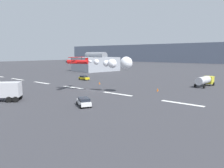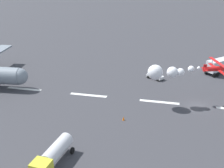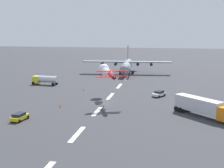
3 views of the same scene
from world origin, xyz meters
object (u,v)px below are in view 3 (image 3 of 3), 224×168
(cargo_transport_plane, at_px, (127,66))
(airport_staff_sedan, at_px, (19,117))
(semi_truck_orange, at_px, (204,107))
(stunt_biplane_red, at_px, (106,71))
(traffic_cone_near, at_px, (60,106))
(traffic_cone_far, at_px, (84,90))
(fuel_tanker_truck, at_px, (45,79))
(followme_car_yellow, at_px, (159,93))

(cargo_transport_plane, bearing_deg, airport_staff_sedan, 169.54)
(cargo_transport_plane, relative_size, semi_truck_orange, 2.85)
(stunt_biplane_red, relative_size, traffic_cone_near, 21.75)
(stunt_biplane_red, height_order, semi_truck_orange, stunt_biplane_red)
(stunt_biplane_red, bearing_deg, traffic_cone_far, 46.42)
(semi_truck_orange, bearing_deg, cargo_transport_plane, 22.59)
(traffic_cone_far, bearing_deg, fuel_tanker_truck, 64.46)
(semi_truck_orange, xyz_separation_m, airport_staff_sedan, (-9.06, 35.47, -1.32))
(cargo_transport_plane, bearing_deg, traffic_cone_far, 167.65)
(stunt_biplane_red, bearing_deg, traffic_cone_near, 144.14)
(followme_car_yellow, xyz_separation_m, airport_staff_sedan, (-26.62, 26.02, 0.00))
(stunt_biplane_red, xyz_separation_m, airport_staff_sedan, (-22.46, 12.54, -6.22))
(airport_staff_sedan, bearing_deg, traffic_cone_near, -21.27)
(airport_staff_sedan, bearing_deg, cargo_transport_plane, -10.46)
(followme_car_yellow, bearing_deg, traffic_cone_near, 125.61)
(stunt_biplane_red, height_order, traffic_cone_near, stunt_biplane_red)
(cargo_transport_plane, bearing_deg, traffic_cone_near, 171.88)
(semi_truck_orange, distance_m, traffic_cone_near, 31.27)
(followme_car_yellow, relative_size, airport_staff_sedan, 1.03)
(followme_car_yellow, height_order, airport_staff_sedan, same)
(stunt_biplane_red, distance_m, fuel_tanker_truck, 27.97)
(followme_car_yellow, distance_m, traffic_cone_near, 26.70)
(traffic_cone_far, bearing_deg, followme_car_yellow, -99.47)
(semi_truck_orange, distance_m, fuel_tanker_truck, 54.02)
(cargo_transport_plane, bearing_deg, semi_truck_orange, -157.41)
(fuel_tanker_truck, relative_size, traffic_cone_far, 11.37)
(traffic_cone_far, bearing_deg, traffic_cone_near, 179.81)
(fuel_tanker_truck, xyz_separation_m, followme_car_yellow, (-10.73, -36.55, -0.92))
(airport_staff_sedan, bearing_deg, followme_car_yellow, -44.34)
(semi_truck_orange, xyz_separation_m, fuel_tanker_truck, (28.30, 46.00, -0.39))
(cargo_transport_plane, relative_size, followme_car_yellow, 8.04)
(stunt_biplane_red, xyz_separation_m, traffic_cone_far, (7.77, 8.17, -6.66))
(traffic_cone_far, bearing_deg, stunt_biplane_red, -133.58)
(fuel_tanker_truck, bearing_deg, airport_staff_sedan, -164.25)
(stunt_biplane_red, bearing_deg, cargo_transport_plane, 0.65)
(cargo_transport_plane, distance_m, followme_car_yellow, 41.23)
(airport_staff_sedan, relative_size, traffic_cone_far, 5.69)
(cargo_transport_plane, xyz_separation_m, fuel_tanker_truck, (-27.98, 22.59, -1.57))
(stunt_biplane_red, xyz_separation_m, semi_truck_orange, (-13.41, -22.93, -4.90))
(airport_staff_sedan, xyz_separation_m, traffic_cone_far, (30.24, -4.37, -0.44))
(traffic_cone_near, bearing_deg, stunt_biplane_red, -35.86)
(fuel_tanker_truck, height_order, airport_staff_sedan, fuel_tanker_truck)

